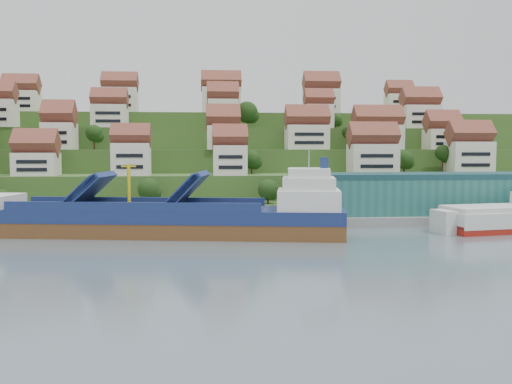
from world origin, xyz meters
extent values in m
plane|color=slate|center=(0.00, 0.00, 0.00)|extent=(300.00, 300.00, 0.00)
cube|color=gray|center=(20.00, 15.00, 1.10)|extent=(180.00, 14.00, 2.20)
cube|color=#2D4C1E|center=(0.00, 86.00, 2.00)|extent=(260.00, 128.00, 4.00)
cube|color=#2D4C1E|center=(0.00, 91.00, 5.50)|extent=(260.00, 118.00, 11.00)
cube|color=#2D4C1E|center=(0.00, 99.00, 9.00)|extent=(260.00, 102.00, 18.00)
cube|color=#2D4C1E|center=(0.00, 107.00, 12.50)|extent=(260.00, 86.00, 25.00)
cube|color=#2D4C1E|center=(0.00, 116.00, 15.50)|extent=(260.00, 68.00, 31.00)
cube|color=silver|center=(-50.31, 39.21, 14.08)|extent=(11.20, 8.57, 6.16)
cube|color=silver|center=(-24.56, 36.44, 15.38)|extent=(10.01, 7.03, 8.76)
cube|color=silver|center=(2.15, 35.94, 15.09)|extent=(9.13, 7.62, 8.18)
cube|color=silver|center=(43.01, 38.73, 15.28)|extent=(13.31, 8.26, 8.55)
cube|color=silver|center=(72.72, 40.92, 15.63)|extent=(12.18, 8.31, 9.25)
cube|color=silver|center=(-47.76, 54.49, 21.93)|extent=(9.08, 8.98, 7.86)
cube|color=silver|center=(0.86, 51.55, 21.53)|extent=(9.68, 8.56, 7.07)
cube|color=silver|center=(27.07, 55.97, 21.77)|extent=(12.92, 8.36, 7.54)
cube|color=silver|center=(48.94, 53.57, 21.77)|extent=(14.69, 8.18, 7.53)
cube|color=silver|center=(70.92, 56.28, 21.22)|extent=(10.43, 8.04, 6.44)
cube|color=silver|center=(-35.41, 69.72, 28.73)|extent=(11.17, 7.30, 7.46)
cube|color=silver|center=(1.37, 69.92, 29.71)|extent=(10.00, 7.79, 9.41)
cube|color=silver|center=(33.66, 70.46, 29.02)|extent=(9.26, 7.14, 8.04)
cube|color=silver|center=(69.20, 71.07, 29.00)|extent=(12.48, 8.47, 8.01)
cube|color=silver|center=(-69.05, 89.09, 34.73)|extent=(12.01, 8.03, 7.46)
cube|color=silver|center=(-34.57, 87.68, 35.39)|extent=(12.09, 7.51, 8.77)
cube|color=silver|center=(1.38, 88.10, 35.61)|extent=(13.77, 8.15, 9.21)
cube|color=silver|center=(38.17, 88.04, 35.45)|extent=(12.60, 8.73, 8.91)
cube|color=silver|center=(68.70, 91.29, 34.85)|extent=(9.67, 7.05, 7.70)
ellipsoid|color=#1E3E14|center=(11.56, 26.11, 7.63)|extent=(5.33, 5.33, 5.33)
ellipsoid|color=#1E3E14|center=(-19.03, 26.29, 7.93)|extent=(5.69, 5.69, 5.69)
ellipsoid|color=#1E3E14|center=(53.91, 43.11, 15.01)|extent=(5.44, 5.44, 5.44)
ellipsoid|color=#1E3E14|center=(65.60, 43.11, 17.07)|extent=(4.65, 4.65, 4.65)
ellipsoid|color=#1E3E14|center=(8.76, 43.66, 15.13)|extent=(5.37, 5.37, 5.37)
ellipsoid|color=#1E3E14|center=(41.46, 59.83, 23.57)|extent=(4.59, 4.59, 4.59)
ellipsoid|color=#1E3E14|center=(-51.28, 59.38, 21.85)|extent=(6.17, 6.17, 6.17)
ellipsoid|color=#1E3E14|center=(-38.35, 57.97, 22.99)|extent=(5.12, 5.12, 5.12)
ellipsoid|color=#1E3E14|center=(9.68, 73.21, 30.58)|extent=(7.24, 7.24, 7.24)
ellipsoid|color=#1E3E14|center=(33.51, 75.94, 29.75)|extent=(5.22, 5.22, 5.22)
ellipsoid|color=#1E3E14|center=(40.17, 73.97, 28.24)|extent=(4.66, 4.66, 4.66)
ellipsoid|color=#1E3E14|center=(-52.91, 19.00, 6.35)|extent=(4.90, 4.90, 4.90)
ellipsoid|color=#1E3E14|center=(-36.47, 19.00, 4.91)|extent=(4.64, 4.64, 4.64)
cube|color=#266860|center=(52.00, 17.00, 7.20)|extent=(60.00, 15.00, 10.00)
cylinder|color=gray|center=(18.00, 10.00, 6.20)|extent=(0.16, 0.16, 8.00)
cube|color=maroon|center=(18.60, 10.00, 9.80)|extent=(1.20, 0.05, 0.80)
cube|color=brown|center=(-16.55, 0.03, 1.00)|extent=(82.35, 25.70, 5.22)
cube|color=navy|center=(-16.55, 0.03, 4.49)|extent=(82.37, 25.82, 2.71)
cube|color=#262628|center=(-18.61, 0.37, 5.84)|extent=(53.22, 19.05, 0.31)
cube|color=navy|center=(-29.93, 2.25, 9.39)|extent=(9.60, 12.65, 7.22)
cube|color=navy|center=(-9.34, -1.17, 9.39)|extent=(9.21, 12.58, 7.63)
cylinder|color=yellow|center=(-20.66, 0.71, 10.44)|extent=(0.84, 0.84, 9.39)
cube|color=silver|center=(16.40, -5.45, 7.83)|extent=(14.30, 13.79, 4.17)
cube|color=silver|center=(16.40, -5.45, 11.17)|extent=(12.04, 12.21, 2.61)
cube|color=silver|center=(16.40, -5.45, 13.36)|extent=(9.78, 10.63, 1.88)
cylinder|color=navy|center=(19.48, -5.96, 15.34)|extent=(1.92, 1.92, 2.30)
cube|color=maroon|center=(63.11, 0.57, 0.63)|extent=(32.90, 16.79, 2.72)
cube|color=silver|center=(63.11, 0.57, 2.93)|extent=(32.92, 16.90, 3.35)
cube|color=silver|center=(63.11, 0.57, 5.02)|extent=(31.16, 15.38, 1.26)
camera|label=1|loc=(-4.89, -120.32, 18.33)|focal=40.00mm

